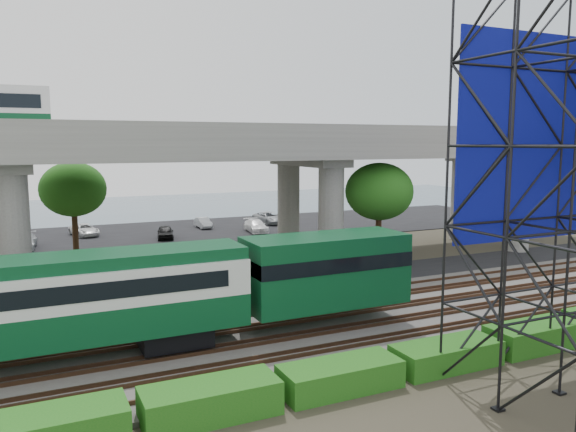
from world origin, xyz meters
TOP-DOWN VIEW (x-y plane):
  - ground at (0.00, 0.00)m, footprint 140.00×140.00m
  - ballast_bed at (0.00, 2.00)m, footprint 90.00×12.00m
  - service_road at (0.00, 10.50)m, footprint 90.00×5.00m
  - parking_lot at (0.00, 34.00)m, footprint 90.00×18.00m
  - harbor_water at (0.00, 56.00)m, footprint 140.00×40.00m
  - rail_tracks at (0.00, 2.00)m, footprint 90.00×9.52m
  - commuter_train at (-8.06, 2.00)m, footprint 29.30×3.06m
  - overpass at (-1.00, 16.00)m, footprint 80.00×12.00m
  - hedge_strip at (1.01, -4.30)m, footprint 34.60×1.80m
  - trees at (-4.67, 16.17)m, footprint 40.94×16.94m
  - parked_cars at (0.84, 33.42)m, footprint 34.42×9.71m

SIDE VIEW (x-z plane):
  - ground at x=0.00m, z-range 0.00..0.00m
  - harbor_water at x=0.00m, z-range 0.00..0.03m
  - service_road at x=0.00m, z-range 0.00..0.08m
  - parking_lot at x=0.00m, z-range 0.00..0.08m
  - ballast_bed at x=0.00m, z-range 0.00..0.20m
  - rail_tracks at x=0.00m, z-range 0.20..0.36m
  - hedge_strip at x=1.01m, z-range -0.04..1.16m
  - parked_cars at x=0.84m, z-range 0.05..1.34m
  - commuter_train at x=-8.06m, z-range 0.73..5.03m
  - trees at x=-4.67m, z-range 1.73..9.42m
  - overpass at x=-1.00m, z-range 2.01..14.41m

